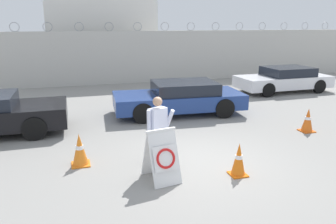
{
  "coord_description": "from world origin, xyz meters",
  "views": [
    {
      "loc": [
        -2.83,
        -6.82,
        3.27
      ],
      "look_at": [
        -0.28,
        1.8,
        0.8
      ],
      "focal_mm": 35.0,
      "sensor_mm": 36.0,
      "label": 1
    }
  ],
  "objects_px": {
    "barricade_sign": "(162,155)",
    "parked_car_far_side": "(284,79)",
    "security_guard": "(158,129)",
    "traffic_cone_far": "(239,159)",
    "traffic_cone_mid": "(80,150)",
    "traffic_cone_near": "(308,120)",
    "parked_car_rear_sedan": "(180,97)"
  },
  "relations": [
    {
      "from": "barricade_sign",
      "to": "traffic_cone_near",
      "type": "distance_m",
      "value": 5.49
    },
    {
      "from": "security_guard",
      "to": "parked_car_rear_sedan",
      "type": "distance_m",
      "value": 4.69
    },
    {
      "from": "barricade_sign",
      "to": "traffic_cone_near",
      "type": "height_order",
      "value": "barricade_sign"
    },
    {
      "from": "barricade_sign",
      "to": "security_guard",
      "type": "height_order",
      "value": "security_guard"
    },
    {
      "from": "security_guard",
      "to": "traffic_cone_far",
      "type": "distance_m",
      "value": 1.92
    },
    {
      "from": "parked_car_far_side",
      "to": "barricade_sign",
      "type": "bearing_deg",
      "value": 40.58
    },
    {
      "from": "traffic_cone_mid",
      "to": "parked_car_far_side",
      "type": "xyz_separation_m",
      "value": [
        9.84,
        6.05,
        0.22
      ]
    },
    {
      "from": "security_guard",
      "to": "traffic_cone_far",
      "type": "relative_size",
      "value": 2.24
    },
    {
      "from": "barricade_sign",
      "to": "traffic_cone_near",
      "type": "relative_size",
      "value": 1.55
    },
    {
      "from": "barricade_sign",
      "to": "traffic_cone_far",
      "type": "xyz_separation_m",
      "value": [
        1.67,
        -0.25,
        -0.19
      ]
    },
    {
      "from": "security_guard",
      "to": "parked_car_rear_sedan",
      "type": "height_order",
      "value": "security_guard"
    },
    {
      "from": "security_guard",
      "to": "parked_car_far_side",
      "type": "relative_size",
      "value": 0.37
    },
    {
      "from": "barricade_sign",
      "to": "parked_car_far_side",
      "type": "height_order",
      "value": "parked_car_far_side"
    },
    {
      "from": "traffic_cone_near",
      "to": "parked_car_far_side",
      "type": "height_order",
      "value": "parked_car_far_side"
    },
    {
      "from": "traffic_cone_mid",
      "to": "parked_car_rear_sedan",
      "type": "distance_m",
      "value": 5.19
    },
    {
      "from": "security_guard",
      "to": "traffic_cone_far",
      "type": "bearing_deg",
      "value": -57.33
    },
    {
      "from": "traffic_cone_mid",
      "to": "parked_car_rear_sedan",
      "type": "bearing_deg",
      "value": 44.66
    },
    {
      "from": "parked_car_far_side",
      "to": "parked_car_rear_sedan",
      "type": "bearing_deg",
      "value": 20.11
    },
    {
      "from": "traffic_cone_near",
      "to": "parked_car_far_side",
      "type": "relative_size",
      "value": 0.16
    },
    {
      "from": "parked_car_rear_sedan",
      "to": "parked_car_far_side",
      "type": "distance_m",
      "value": 6.61
    },
    {
      "from": "traffic_cone_near",
      "to": "traffic_cone_far",
      "type": "xyz_separation_m",
      "value": [
        -3.49,
        -2.1,
        0.01
      ]
    },
    {
      "from": "barricade_sign",
      "to": "parked_car_far_side",
      "type": "distance_m",
      "value": 11.0
    },
    {
      "from": "traffic_cone_near",
      "to": "parked_car_far_side",
      "type": "distance_m",
      "value": 6.27
    },
    {
      "from": "barricade_sign",
      "to": "traffic_cone_mid",
      "type": "distance_m",
      "value": 2.1
    },
    {
      "from": "barricade_sign",
      "to": "parked_car_rear_sedan",
      "type": "height_order",
      "value": "parked_car_rear_sedan"
    },
    {
      "from": "traffic_cone_mid",
      "to": "traffic_cone_far",
      "type": "xyz_separation_m",
      "value": [
        3.32,
        -1.54,
        -0.01
      ]
    },
    {
      "from": "barricade_sign",
      "to": "parked_car_rear_sedan",
      "type": "distance_m",
      "value": 5.34
    },
    {
      "from": "parked_car_far_side",
      "to": "security_guard",
      "type": "bearing_deg",
      "value": 38.18
    },
    {
      "from": "traffic_cone_near",
      "to": "parked_car_rear_sedan",
      "type": "height_order",
      "value": "parked_car_rear_sedan"
    },
    {
      "from": "traffic_cone_mid",
      "to": "security_guard",
      "type": "bearing_deg",
      "value": -19.58
    },
    {
      "from": "traffic_cone_mid",
      "to": "traffic_cone_near",
      "type": "bearing_deg",
      "value": 4.72
    },
    {
      "from": "security_guard",
      "to": "traffic_cone_near",
      "type": "distance_m",
      "value": 5.24
    }
  ]
}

